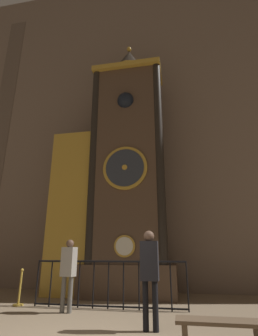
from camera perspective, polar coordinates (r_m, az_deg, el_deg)
The scene contains 7 objects.
cathedral_back_wall at distance 12.28m, azimuth 0.70°, elevation 12.97°, with size 24.00×0.32×15.34m.
clock_tower at distance 9.65m, azimuth -2.77°, elevation -1.80°, with size 4.36×1.77×9.84m.
railing_fence at distance 7.41m, azimuth -4.52°, elevation -23.50°, with size 4.04×0.05×1.15m.
visitor_near at distance 7.06m, azimuth -13.05°, elevation -20.39°, with size 0.38×0.29×1.67m.
visitor_far at distance 5.38m, azimuth 4.51°, elevation -20.94°, with size 0.34×0.22×1.77m.
stanchion_post at distance 8.42m, azimuth -22.75°, elevation -23.89°, with size 0.28×0.28×0.93m.
visitor_bench at distance 4.53m, azimuth 19.38°, elevation -30.29°, with size 1.26×0.40×0.44m.
Camera 1 is at (1.76, -4.09, 1.35)m, focal length 28.00 mm.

